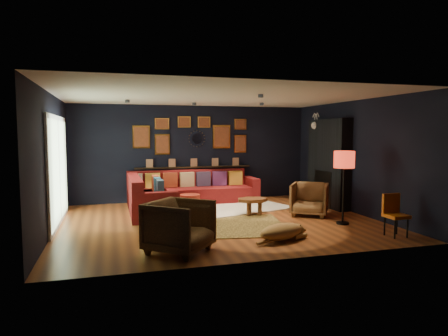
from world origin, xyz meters
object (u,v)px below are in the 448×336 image
object	(u,v)px
pouf	(190,201)
orange_chair	(394,212)
armchair_left	(179,224)
armchair_right	(309,198)
sectional	(177,194)
coffee_table	(252,201)
gold_stool	(151,226)
floor_lamp	(344,163)
dog	(281,228)

from	to	relation	value
pouf	orange_chair	xyz separation A→B (m)	(3.05, -3.55, 0.25)
armchair_left	armchair_right	bearing A→B (deg)	-17.75
sectional	armchair_left	size ratio (longest dim) A/B	3.81
sectional	armchair_right	xyz separation A→B (m)	(2.71, -1.83, 0.08)
coffee_table	armchair_right	world-z (taller)	armchair_right
coffee_table	pouf	size ratio (longest dim) A/B	1.47
pouf	gold_stool	xyz separation A→B (m)	(-1.18, -2.53, 0.03)
armchair_right	orange_chair	distance (m)	2.12
floor_lamp	dog	distance (m)	2.17
armchair_right	dog	xyz separation A→B (m)	(-1.47, -1.78, -0.19)
dog	coffee_table	bearing A→B (deg)	63.48
coffee_table	dog	distance (m)	2.16
orange_chair	dog	xyz separation A→B (m)	(-2.08, 0.25, -0.23)
gold_stool	dog	world-z (taller)	gold_stool
armchair_right	orange_chair	xyz separation A→B (m)	(0.61, -2.03, 0.04)
armchair_right	pouf	bearing A→B (deg)	-177.69
floor_lamp	pouf	bearing A→B (deg)	137.20
sectional	armchair_right	bearing A→B (deg)	-34.00
armchair_left	dog	xyz separation A→B (m)	(1.80, 0.18, -0.24)
pouf	dog	xyz separation A→B (m)	(0.96, -3.30, 0.02)
orange_chair	armchair_left	bearing A→B (deg)	177.75
pouf	armchair_left	distance (m)	3.59
orange_chair	coffee_table	bearing A→B (deg)	126.35
sectional	floor_lamp	world-z (taller)	floor_lamp
pouf	armchair_right	world-z (taller)	armchair_right
sectional	floor_lamp	distance (m)	4.17
coffee_table	gold_stool	bearing A→B (deg)	-150.09
armchair_left	pouf	bearing A→B (deg)	27.70
coffee_table	orange_chair	size ratio (longest dim) A/B	0.96
orange_chair	floor_lamp	xyz separation A→B (m)	(-0.36, 1.07, 0.81)
pouf	gold_stool	bearing A→B (deg)	-115.07
armchair_left	gold_stool	bearing A→B (deg)	61.10
gold_stool	orange_chair	bearing A→B (deg)	-13.50
gold_stool	armchair_right	bearing A→B (deg)	15.66
pouf	armchair_left	xyz separation A→B (m)	(-0.84, -3.48, 0.25)
coffee_table	dog	world-z (taller)	dog
orange_chair	floor_lamp	world-z (taller)	floor_lamp
armchair_left	orange_chair	size ratio (longest dim) A/B	1.18
floor_lamp	coffee_table	bearing A→B (deg)	138.20
armchair_left	gold_stool	world-z (taller)	armchair_left
gold_stool	sectional	bearing A→B (deg)	72.18
orange_chair	floor_lamp	bearing A→B (deg)	107.57
coffee_table	orange_chair	world-z (taller)	orange_chair
armchair_left	floor_lamp	size ratio (longest dim) A/B	0.60
armchair_right	floor_lamp	xyz separation A→B (m)	(0.25, -0.96, 0.84)
armchair_right	dog	size ratio (longest dim) A/B	0.65
armchair_right	gold_stool	size ratio (longest dim) A/B	1.77
armchair_right	floor_lamp	size ratio (longest dim) A/B	0.54
coffee_table	pouf	xyz separation A→B (m)	(-1.20, 1.16, -0.12)
orange_chair	floor_lamp	size ratio (longest dim) A/B	0.51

